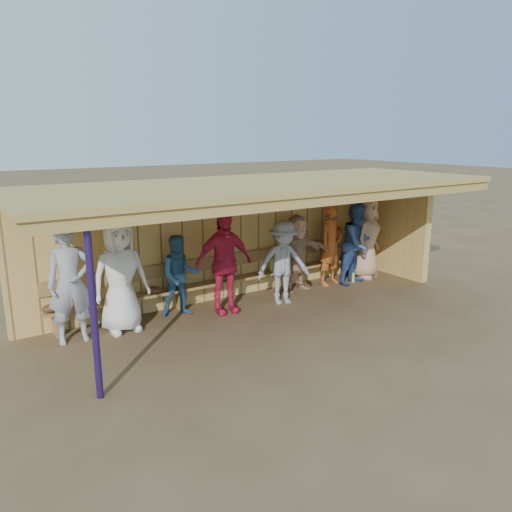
{
  "coord_description": "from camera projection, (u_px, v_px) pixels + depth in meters",
  "views": [
    {
      "loc": [
        -5.17,
        -7.39,
        3.32
      ],
      "look_at": [
        0.0,
        0.35,
        1.05
      ],
      "focal_mm": 35.0,
      "sensor_mm": 36.0,
      "label": 1
    }
  ],
  "objects": [
    {
      "name": "player_f",
      "position": [
        297.0,
        253.0,
        10.74
      ],
      "size": [
        1.58,
        0.58,
        1.68
      ],
      "primitive_type": "imported",
      "rotation": [
        0.0,
        0.0,
        0.05
      ],
      "color": "tan",
      "rests_on": "ground"
    },
    {
      "name": "player_b",
      "position": [
        120.0,
        276.0,
        8.47
      ],
      "size": [
        0.99,
        0.67,
        1.97
      ],
      "primitive_type": "imported",
      "rotation": [
        0.0,
        0.0,
        0.05
      ],
      "color": "white",
      "rests_on": "ground"
    },
    {
      "name": "player_h",
      "position": [
        367.0,
        238.0,
        11.74
      ],
      "size": [
        1.09,
        0.92,
        1.9
      ],
      "primitive_type": "imported",
      "rotation": [
        0.0,
        0.0,
        0.4
      ],
      "color": "tan",
      "rests_on": "ground"
    },
    {
      "name": "dugout_structure",
      "position": [
        263.0,
        219.0,
        9.91
      ],
      "size": [
        8.8,
        3.2,
        2.5
      ],
      "color": "#DAAF5D",
      "rests_on": "ground"
    },
    {
      "name": "player_d",
      "position": [
        224.0,
        263.0,
        9.38
      ],
      "size": [
        1.18,
        0.58,
        1.94
      ],
      "primitive_type": "imported",
      "rotation": [
        0.0,
        0.0,
        -0.09
      ],
      "color": "#D02143",
      "rests_on": "ground"
    },
    {
      "name": "player_a",
      "position": [
        70.0,
        284.0,
        8.02
      ],
      "size": [
        0.75,
        0.52,
        1.97
      ],
      "primitive_type": "imported",
      "rotation": [
        0.0,
        0.0,
        -0.07
      ],
      "color": "#96969E",
      "rests_on": "ground"
    },
    {
      "name": "player_e",
      "position": [
        283.0,
        263.0,
        9.93
      ],
      "size": [
        1.21,
        0.88,
        1.68
      ],
      "primitive_type": "imported",
      "rotation": [
        0.0,
        0.0,
        -0.26
      ],
      "color": "gray",
      "rests_on": "ground"
    },
    {
      "name": "player_c",
      "position": [
        180.0,
        276.0,
        9.27
      ],
      "size": [
        0.86,
        0.74,
        1.54
      ],
      "primitive_type": "imported",
      "rotation": [
        0.0,
        0.0,
        -0.24
      ],
      "color": "#33638C",
      "rests_on": "ground"
    },
    {
      "name": "player_g",
      "position": [
        331.0,
        244.0,
        11.16
      ],
      "size": [
        0.76,
        0.57,
        1.88
      ],
      "primitive_type": "imported",
      "rotation": [
        0.0,
        0.0,
        0.18
      ],
      "color": "#B34E1C",
      "rests_on": "ground"
    },
    {
      "name": "dugout_equipment",
      "position": [
        194.0,
        285.0,
        9.67
      ],
      "size": [
        7.49,
        0.62,
        0.8
      ],
      "color": "orange",
      "rests_on": "ground"
    },
    {
      "name": "bench",
      "position": [
        236.0,
        273.0,
        10.32
      ],
      "size": [
        7.6,
        0.34,
        0.93
      ],
      "color": "#A47D46",
      "rests_on": "ground"
    },
    {
      "name": "ground",
      "position": [
        266.0,
        313.0,
        9.55
      ],
      "size": [
        90.0,
        90.0,
        0.0
      ],
      "primitive_type": "plane",
      "color": "brown",
      "rests_on": "ground"
    },
    {
      "name": "player_extra",
      "position": [
        357.0,
        243.0,
        11.25
      ],
      "size": [
        1.05,
        0.91,
        1.86
      ],
      "primitive_type": "imported",
      "rotation": [
        0.0,
        0.0,
        0.25
      ],
      "color": "#334C8C",
      "rests_on": "ground"
    }
  ]
}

